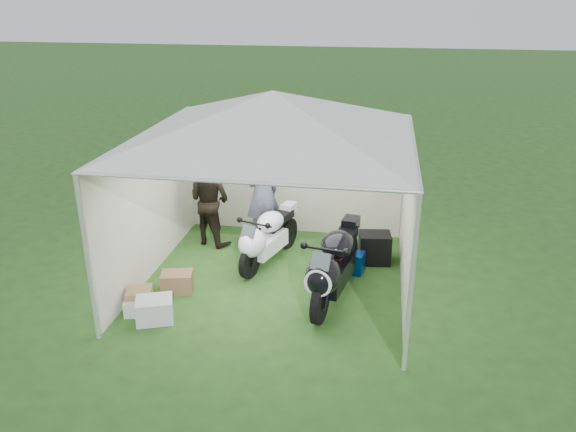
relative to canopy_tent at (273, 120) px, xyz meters
name	(u,v)px	position (x,y,z in m)	size (l,w,h in m)	color
ground	(275,279)	(0.00, -0.03, -2.58)	(80.00, 80.00, 0.00)	#224119
canopy_tent	(273,120)	(0.00, 0.00, 0.00)	(5.66, 5.66, 3.00)	silver
motorcycle_white	(266,236)	(-0.23, 0.49, -2.07)	(0.80, 1.79, 0.91)	black
motorcycle_black	(334,264)	(0.98, -0.52, -1.98)	(0.72, 2.14, 1.06)	black
paddock_stand	(349,262)	(1.16, 0.45, -2.40)	(0.46, 0.29, 0.35)	#0B3EB4
person_dark_jacket	(210,200)	(-1.41, 1.17, -1.75)	(0.80, 0.63, 1.65)	black
person_blue_jacket	(263,194)	(-0.45, 1.24, -1.59)	(0.72, 0.47, 1.97)	slate
equipment_box	(375,248)	(1.55, 0.87, -2.32)	(0.52, 0.41, 0.52)	black
crate_0	(155,310)	(-1.42, -1.50, -2.41)	(0.50, 0.39, 0.33)	#B1B6BB
crate_1	(140,299)	(-1.75, -1.25, -2.42)	(0.36, 0.36, 0.32)	brown
crate_2	(136,307)	(-1.75, -1.39, -2.46)	(0.31, 0.26, 0.23)	#B0B4B9
crate_3	(177,282)	(-1.40, -0.66, -2.42)	(0.47, 0.33, 0.31)	brown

